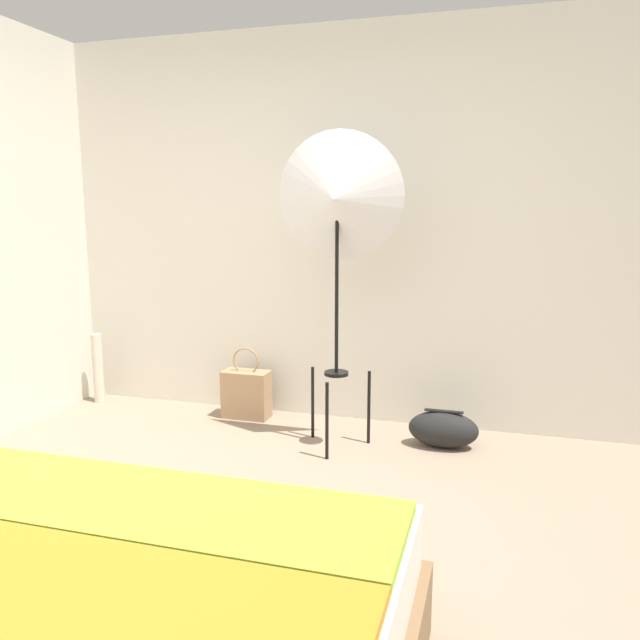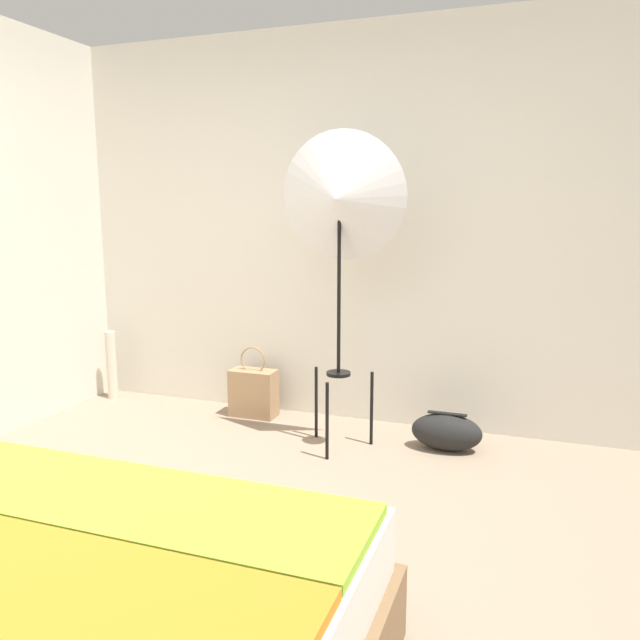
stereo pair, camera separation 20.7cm
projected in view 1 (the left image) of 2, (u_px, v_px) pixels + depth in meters
The scene contains 6 objects.
ground_plane at pixel (141, 598), 2.33m from camera, with size 14.00×14.00×0.00m, color gray.
wall_back at pixel (313, 229), 4.21m from camera, with size 8.00×0.05×2.60m.
photo_umbrella at pixel (337, 200), 3.56m from camera, with size 0.76×0.34×1.88m.
tote_bag at pixel (246, 394), 4.32m from camera, with size 0.32×0.16×0.50m.
duffel_bag at pixel (443, 429), 3.79m from camera, with size 0.42×0.22×0.23m.
paper_roll at pixel (98, 368), 4.65m from camera, with size 0.08×0.08×0.52m.
Camera 1 is at (1.23, -1.84, 1.44)m, focal length 35.00 mm.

